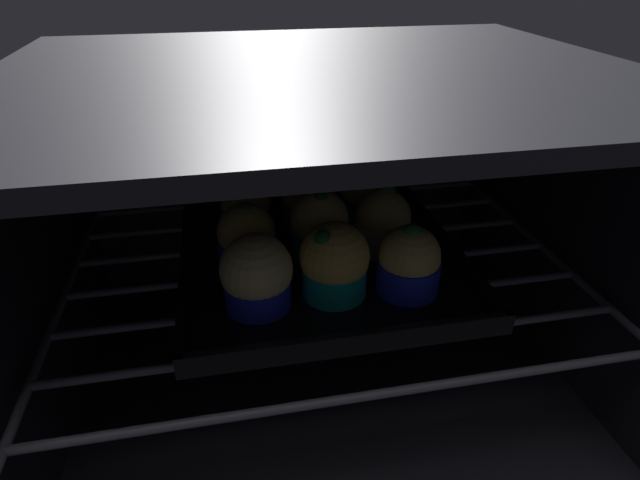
% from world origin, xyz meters
% --- Properties ---
extents(oven_cavity, '(0.59, 0.47, 0.37)m').
position_xyz_m(oven_cavity, '(0.00, 0.26, 0.17)').
color(oven_cavity, black).
rests_on(oven_cavity, ground).
extents(oven_rack, '(0.55, 0.42, 0.01)m').
position_xyz_m(oven_rack, '(0.00, 0.22, 0.14)').
color(oven_rack, '#51515B').
rests_on(oven_rack, oven_cavity).
extents(baking_tray, '(0.30, 0.30, 0.02)m').
position_xyz_m(baking_tray, '(0.00, 0.22, 0.15)').
color(baking_tray, black).
rests_on(baking_tray, oven_rack).
extents(muffin_row0_col0, '(0.07, 0.07, 0.07)m').
position_xyz_m(muffin_row0_col0, '(-0.07, 0.15, 0.19)').
color(muffin_row0_col0, '#1928B7').
rests_on(muffin_row0_col0, baking_tray).
extents(muffin_row0_col1, '(0.07, 0.07, 0.08)m').
position_xyz_m(muffin_row0_col1, '(-0.00, 0.15, 0.19)').
color(muffin_row0_col1, '#0C8C84').
rests_on(muffin_row0_col1, baking_tray).
extents(muffin_row0_col2, '(0.06, 0.06, 0.07)m').
position_xyz_m(muffin_row0_col2, '(0.07, 0.14, 0.18)').
color(muffin_row0_col2, '#1928B7').
rests_on(muffin_row0_col2, baking_tray).
extents(muffin_row1_col0, '(0.06, 0.06, 0.07)m').
position_xyz_m(muffin_row1_col0, '(-0.08, 0.22, 0.18)').
color(muffin_row1_col0, '#1928B7').
rests_on(muffin_row1_col0, baking_tray).
extents(muffin_row1_col1, '(0.06, 0.06, 0.08)m').
position_xyz_m(muffin_row1_col1, '(-0.00, 0.23, 0.19)').
color(muffin_row1_col1, '#0C8C84').
rests_on(muffin_row1_col1, baking_tray).
extents(muffin_row1_col2, '(0.06, 0.06, 0.08)m').
position_xyz_m(muffin_row1_col2, '(0.07, 0.23, 0.18)').
color(muffin_row1_col2, silver).
rests_on(muffin_row1_col2, baking_tray).
extents(muffin_row2_col0, '(0.06, 0.06, 0.07)m').
position_xyz_m(muffin_row2_col0, '(-0.07, 0.30, 0.18)').
color(muffin_row2_col0, '#1928B7').
rests_on(muffin_row2_col0, baking_tray).
extents(muffin_row2_col1, '(0.06, 0.06, 0.08)m').
position_xyz_m(muffin_row2_col1, '(-0.00, 0.30, 0.19)').
color(muffin_row2_col1, '#0C8C84').
rests_on(muffin_row2_col1, baking_tray).
extents(muffin_row2_col2, '(0.06, 0.06, 0.07)m').
position_xyz_m(muffin_row2_col2, '(0.07, 0.30, 0.19)').
color(muffin_row2_col2, '#0C8C84').
rests_on(muffin_row2_col2, baking_tray).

